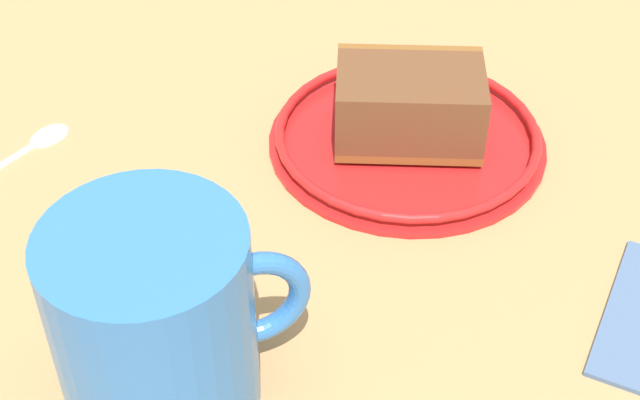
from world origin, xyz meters
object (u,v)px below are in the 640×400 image
object	(u,v)px
small_plate	(407,137)
tea_mug	(157,321)
teaspoon	(21,149)
cake_slice	(409,104)

from	to	relation	value
small_plate	tea_mug	bearing A→B (deg)	3.20
small_plate	tea_mug	size ratio (longest dim) A/B	1.61
small_plate	teaspoon	xyz separation A→B (cm)	(15.92, -19.95, -0.29)
tea_mug	teaspoon	bearing A→B (deg)	-111.79
tea_mug	teaspoon	size ratio (longest dim) A/B	0.86
small_plate	tea_mug	xyz separation A→B (cm)	(24.44, 1.36, 4.84)
cake_slice	tea_mug	bearing A→B (deg)	3.51
teaspoon	cake_slice	bearing A→B (deg)	129.18
teaspoon	tea_mug	bearing A→B (deg)	68.21
small_plate	teaspoon	bearing A→B (deg)	-51.41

